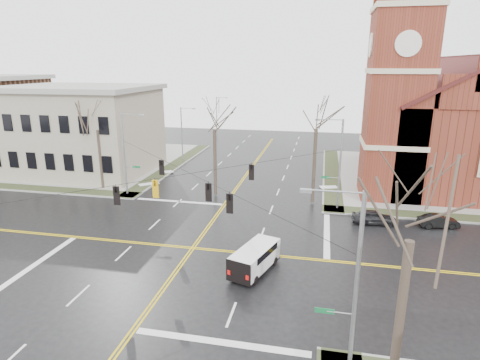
% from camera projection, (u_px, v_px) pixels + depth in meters
% --- Properties ---
extents(ground, '(120.00, 120.00, 0.00)m').
position_uv_depth(ground, '(193.00, 248.00, 32.05)').
color(ground, black).
rests_on(ground, ground).
extents(sidewalks, '(80.00, 80.00, 0.17)m').
position_uv_depth(sidewalks, '(193.00, 247.00, 32.03)').
color(sidewalks, gray).
rests_on(sidewalks, ground).
extents(road_markings, '(100.00, 100.00, 0.01)m').
position_uv_depth(road_markings, '(193.00, 248.00, 32.05)').
color(road_markings, gold).
rests_on(road_markings, ground).
extents(church, '(24.28, 27.48, 27.50)m').
position_uv_depth(church, '(452.00, 114.00, 48.16)').
color(church, maroon).
rests_on(church, ground).
extents(civic_building_a, '(18.00, 14.00, 11.00)m').
position_uv_depth(civic_building_a, '(82.00, 131.00, 53.64)').
color(civic_building_a, gray).
rests_on(civic_building_a, ground).
extents(signal_pole_ne, '(2.75, 0.22, 9.00)m').
position_uv_depth(signal_pole_ne, '(338.00, 162.00, 39.27)').
color(signal_pole_ne, gray).
rests_on(signal_pole_ne, ground).
extents(signal_pole_nw, '(2.75, 0.22, 9.00)m').
position_uv_depth(signal_pole_nw, '(126.00, 152.00, 43.70)').
color(signal_pole_nw, gray).
rests_on(signal_pole_nw, ground).
extents(signal_pole_se, '(2.75, 0.22, 9.00)m').
position_uv_depth(signal_pole_se, '(353.00, 281.00, 17.64)').
color(signal_pole_se, gray).
rests_on(signal_pole_se, ground).
extents(span_wires, '(23.02, 23.02, 0.03)m').
position_uv_depth(span_wires, '(190.00, 173.00, 30.32)').
color(span_wires, black).
rests_on(span_wires, ground).
extents(traffic_signals, '(8.21, 8.26, 1.30)m').
position_uv_depth(traffic_signals, '(188.00, 185.00, 29.91)').
color(traffic_signals, black).
rests_on(traffic_signals, ground).
extents(streetlight_north_a, '(2.30, 0.20, 8.00)m').
position_uv_depth(streetlight_north_a, '(183.00, 132.00, 59.22)').
color(streetlight_north_a, gray).
rests_on(streetlight_north_a, ground).
extents(streetlight_north_b, '(2.30, 0.20, 8.00)m').
position_uv_depth(streetlight_north_b, '(217.00, 116.00, 78.03)').
color(streetlight_north_b, gray).
rests_on(streetlight_north_b, ground).
extents(cargo_van, '(3.21, 5.09, 1.81)m').
position_uv_depth(cargo_van, '(256.00, 257.00, 28.31)').
color(cargo_van, white).
rests_on(cargo_van, ground).
extents(parked_car_a, '(3.99, 1.84, 1.33)m').
position_uv_depth(parked_car_a, '(374.00, 217.00, 36.74)').
color(parked_car_a, black).
rests_on(parked_car_a, ground).
extents(parked_car_b, '(3.66, 1.81, 1.15)m').
position_uv_depth(parked_car_b, '(438.00, 221.00, 36.00)').
color(parked_car_b, black).
rests_on(parked_car_b, ground).
extents(tree_nw_far, '(4.00, 4.00, 10.26)m').
position_uv_depth(tree_nw_far, '(97.00, 126.00, 45.24)').
color(tree_nw_far, '#322720').
rests_on(tree_nw_far, ground).
extents(tree_nw_near, '(4.00, 4.00, 10.92)m').
position_uv_depth(tree_nw_near, '(214.00, 125.00, 42.66)').
color(tree_nw_near, '#322720').
rests_on(tree_nw_near, ground).
extents(tree_ne, '(4.00, 4.00, 11.62)m').
position_uv_depth(tree_ne, '(316.00, 124.00, 40.03)').
color(tree_ne, '#322720').
rests_on(tree_ne, ground).
extents(tree_se, '(4.00, 4.00, 11.73)m').
position_uv_depth(tree_se, '(412.00, 228.00, 14.42)').
color(tree_se, '#322720').
rests_on(tree_se, ground).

